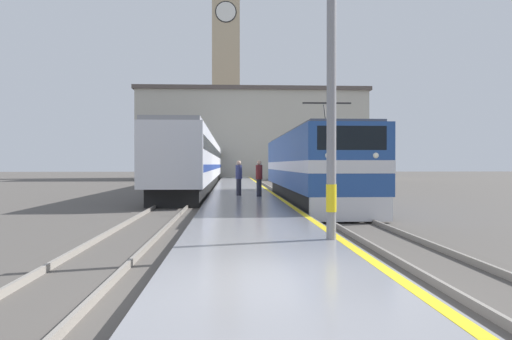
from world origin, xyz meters
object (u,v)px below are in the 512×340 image
Objects in this scene: person_on_platform at (239,177)px; clock_tower at (226,69)px; locomotive_train at (310,167)px; catenary_mast at (335,41)px; second_waiting_passenger at (259,177)px; passenger_train at (202,162)px.

clock_tower is (-1.09, 50.03, 15.15)m from person_on_platform.
locomotive_train is at bearing -84.83° from clock_tower.
locomotive_train is 9.44× the size of person_on_platform.
person_on_platform is (-1.83, 15.41, -3.33)m from catenary_mast.
person_on_platform is at bearing 158.91° from locomotive_train.
second_waiting_passenger is 53.09m from clock_tower.
locomotive_train is 22.35m from passenger_train.
catenary_mast is at bearing -87.44° from clock_tower.
clock_tower is at bearing 91.25° from person_on_platform.
person_on_platform is (-3.56, 1.37, -0.51)m from locomotive_train.
catenary_mast is 0.27× the size of clock_tower.
clock_tower is at bearing 92.56° from catenary_mast.
second_waiting_passenger is at bearing -78.84° from passenger_train.
catenary_mast reaches higher than person_on_platform.
catenary_mast is 4.62× the size of second_waiting_passenger.
catenary_mast is 66.57m from clock_tower.
passenger_train is 21.20m from second_waiting_passenger.
clock_tower is (-4.65, 51.40, 14.64)m from locomotive_train.
passenger_train is 35.80m from catenary_mast.
clock_tower reaches higher than catenary_mast.
clock_tower is (-2.11, 50.84, 15.14)m from second_waiting_passenger.
passenger_train is 1.58× the size of clock_tower.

